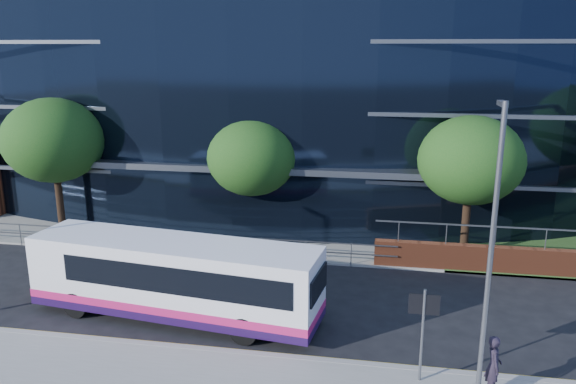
% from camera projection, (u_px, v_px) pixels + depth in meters
% --- Properties ---
extents(ground, '(200.00, 200.00, 0.00)m').
position_uv_depth(ground, '(276.00, 343.00, 18.34)').
color(ground, black).
rests_on(ground, ground).
extents(kerb, '(80.00, 0.25, 0.16)m').
position_uv_depth(kerb, '(269.00, 357.00, 17.37)').
color(kerb, gray).
rests_on(kerb, ground).
extents(yellow_line_outer, '(80.00, 0.08, 0.01)m').
position_uv_depth(yellow_line_outer, '(271.00, 355.00, 17.58)').
color(yellow_line_outer, gold).
rests_on(yellow_line_outer, ground).
extents(yellow_line_inner, '(80.00, 0.08, 0.01)m').
position_uv_depth(yellow_line_inner, '(272.00, 353.00, 17.72)').
color(yellow_line_inner, gold).
rests_on(yellow_line_inner, ground).
extents(far_forecourt, '(50.00, 8.00, 0.10)m').
position_uv_depth(far_forecourt, '(205.00, 228.00, 29.81)').
color(far_forecourt, gray).
rests_on(far_forecourt, ground).
extents(glass_office, '(44.00, 23.10, 16.00)m').
position_uv_depth(glass_office, '(276.00, 68.00, 36.87)').
color(glass_office, black).
rests_on(glass_office, ground).
extents(guard_railings, '(24.00, 0.05, 1.10)m').
position_uv_depth(guard_railings, '(136.00, 236.00, 26.14)').
color(guard_railings, slate).
rests_on(guard_railings, ground).
extents(street_sign, '(0.85, 0.09, 2.80)m').
position_uv_depth(street_sign, '(423.00, 316.00, 15.54)').
color(street_sign, slate).
rests_on(street_sign, pavement_near).
extents(tree_far_a, '(4.95, 4.95, 6.98)m').
position_uv_depth(tree_far_a, '(53.00, 140.00, 27.85)').
color(tree_far_a, black).
rests_on(tree_far_a, ground).
extents(tree_far_b, '(4.29, 4.29, 6.05)m').
position_uv_depth(tree_far_b, '(252.00, 158.00, 26.84)').
color(tree_far_b, black).
rests_on(tree_far_b, ground).
extents(tree_far_c, '(4.62, 4.62, 6.51)m').
position_uv_depth(tree_far_c, '(471.00, 160.00, 24.62)').
color(tree_far_c, black).
rests_on(tree_far_c, ground).
extents(streetlight_east, '(0.15, 0.77, 8.00)m').
position_uv_depth(streetlight_east, '(491.00, 249.00, 14.16)').
color(streetlight_east, slate).
rests_on(streetlight_east, pavement_near).
extents(city_bus, '(10.69, 3.71, 2.83)m').
position_uv_depth(city_bus, '(177.00, 278.00, 19.71)').
color(city_bus, white).
rests_on(city_bus, ground).
extents(pedestrian, '(0.43, 0.65, 1.74)m').
position_uv_depth(pedestrian, '(493.00, 366.00, 15.17)').
color(pedestrian, '#241D2B').
rests_on(pedestrian, pavement_near).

